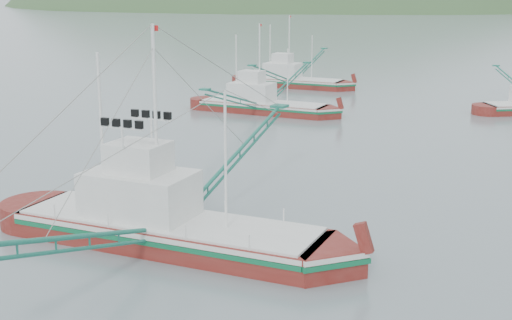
% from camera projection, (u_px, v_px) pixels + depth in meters
% --- Properties ---
extents(ground, '(1200.00, 1200.00, 0.00)m').
position_uv_depth(ground, '(196.00, 252.00, 33.64)').
color(ground, slate).
rests_on(ground, ground).
extents(main_boat, '(15.83, 28.16, 11.41)m').
position_uv_depth(main_boat, '(163.00, 213.00, 34.26)').
color(main_boat, maroon).
rests_on(main_boat, ground).
extents(bg_boat_left, '(12.90, 23.11, 9.35)m').
position_uv_depth(bg_boat_left, '(262.00, 100.00, 70.00)').
color(bg_boat_left, maroon).
rests_on(bg_boat_left, ground).
extents(bg_boat_extra, '(12.93, 23.10, 9.35)m').
position_uv_depth(bg_boat_extra, '(291.00, 76.00, 87.56)').
color(bg_boat_extra, maroon).
rests_on(bg_boat_extra, ground).
extents(headland_left, '(448.00, 308.00, 210.00)m').
position_uv_depth(headland_left, '(272.00, 5.00, 424.17)').
color(headland_left, '#32522A').
rests_on(headland_left, ground).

